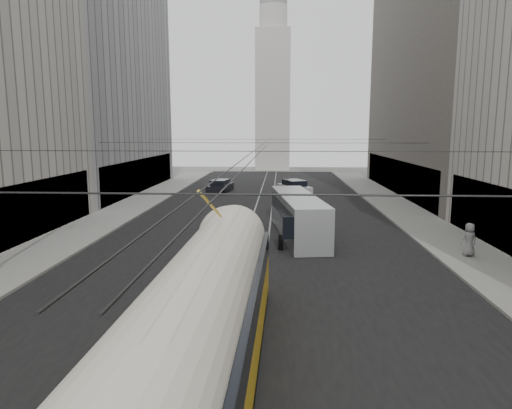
# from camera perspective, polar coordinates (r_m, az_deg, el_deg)

# --- Properties ---
(road) EXTENTS (20.00, 85.00, 0.02)m
(road) POSITION_cam_1_polar(r_m,az_deg,el_deg) (35.81, 0.64, -1.91)
(road) COLOR black
(road) RESTS_ON ground
(sidewalk_left) EXTENTS (4.00, 72.00, 0.15)m
(sidewalk_left) POSITION_cam_1_polar(r_m,az_deg,el_deg) (41.47, -15.94, -0.62)
(sidewalk_left) COLOR gray
(sidewalk_left) RESTS_ON ground
(sidewalk_right) EXTENTS (4.00, 72.00, 0.15)m
(sidewalk_right) POSITION_cam_1_polar(r_m,az_deg,el_deg) (40.59, 18.05, -0.93)
(sidewalk_right) COLOR gray
(sidewalk_right) RESTS_ON ground
(rail_left) EXTENTS (0.12, 85.00, 0.04)m
(rail_left) POSITION_cam_1_polar(r_m,az_deg,el_deg) (35.85, -0.55, -1.89)
(rail_left) COLOR gray
(rail_left) RESTS_ON ground
(rail_right) EXTENTS (0.12, 85.00, 0.04)m
(rail_right) POSITION_cam_1_polar(r_m,az_deg,el_deg) (35.79, 1.84, -1.92)
(rail_right) COLOR gray
(rail_right) RESTS_ON ground
(building_left_far) EXTENTS (12.60, 28.60, 28.60)m
(building_left_far) POSITION_cam_1_polar(r_m,az_deg,el_deg) (55.47, -20.59, 16.33)
(building_left_far) COLOR #999999
(building_left_far) RESTS_ON ground
(building_right_far) EXTENTS (12.60, 32.60, 32.60)m
(building_right_far) POSITION_cam_1_polar(r_m,az_deg,el_deg) (54.68, 24.12, 18.35)
(building_right_far) COLOR #514C47
(building_right_far) RESTS_ON ground
(distant_tower) EXTENTS (6.00, 6.00, 31.36)m
(distant_tower) POSITION_cam_1_polar(r_m,az_deg,el_deg) (83.01, 2.13, 14.80)
(distant_tower) COLOR #B2AFA8
(distant_tower) RESTS_ON ground
(catenary) EXTENTS (25.00, 72.00, 0.23)m
(catenary) POSITION_cam_1_polar(r_m,az_deg,el_deg) (34.14, 0.79, 7.49)
(catenary) COLOR black
(catenary) RESTS_ON ground
(streetcar) EXTENTS (3.08, 17.78, 3.90)m
(streetcar) POSITION_cam_1_polar(r_m,az_deg,el_deg) (12.23, -6.84, -15.06)
(streetcar) COLOR gold
(streetcar) RESTS_ON ground
(city_bus) EXTENTS (3.66, 10.91, 2.71)m
(city_bus) POSITION_cam_1_polar(r_m,az_deg,el_deg) (30.15, 5.23, -1.19)
(city_bus) COLOR #A6A9AB
(city_bus) RESTS_ON ground
(sedan_white_far) EXTENTS (3.85, 5.44, 1.59)m
(sedan_white_far) POSITION_cam_1_polar(r_m,az_deg,el_deg) (50.11, 4.80, 2.10)
(sedan_white_far) COLOR #BEBEBE
(sedan_white_far) RESTS_ON ground
(sedan_dark_far) EXTENTS (2.70, 4.81, 1.43)m
(sedan_dark_far) POSITION_cam_1_polar(r_m,az_deg,el_deg) (51.80, -4.50, 2.26)
(sedan_dark_far) COLOR black
(sedan_dark_far) RESTS_ON ground
(pedestrian_sidewalk_right) EXTENTS (0.99, 0.73, 1.82)m
(pedestrian_sidewalk_right) POSITION_cam_1_polar(r_m,az_deg,el_deg) (27.44, 25.10, -3.98)
(pedestrian_sidewalk_right) COLOR gray
(pedestrian_sidewalk_right) RESTS_ON sidewalk_right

